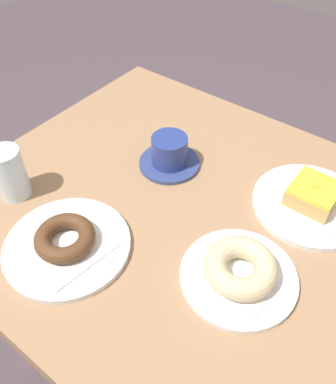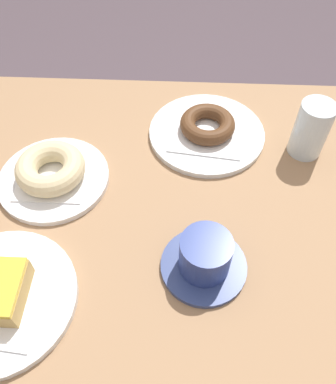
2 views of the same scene
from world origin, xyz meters
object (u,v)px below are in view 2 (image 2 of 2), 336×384
(donut_chocolate_ring, at_px, (207,124))
(donut_sugar_ring, at_px, (50,168))
(plate_glazed_square, at_px, (0,299))
(plate_sugar_ring, at_px, (54,179))
(plate_chocolate_ring, at_px, (207,133))
(water_glass, at_px, (311,129))
(coffee_cup, at_px, (205,257))

(donut_chocolate_ring, bearing_deg, donut_sugar_ring, -154.82)
(plate_glazed_square, distance_m, donut_sugar_ring, 0.23)
(plate_sugar_ring, bearing_deg, donut_chocolate_ring, 25.18)
(plate_chocolate_ring, height_order, water_glass, water_glass)
(plate_sugar_ring, xyz_separation_m, water_glass, (0.46, 0.10, 0.05))
(plate_glazed_square, bearing_deg, water_glass, 33.63)
(donut_sugar_ring, height_order, coffee_cup, coffee_cup)
(plate_chocolate_ring, distance_m, plate_sugar_ring, 0.31)
(plate_sugar_ring, distance_m, donut_sugar_ring, 0.03)
(donut_chocolate_ring, bearing_deg, plate_glazed_square, -130.30)
(coffee_cup, bearing_deg, plate_glazed_square, -167.14)
(plate_chocolate_ring, height_order, coffee_cup, coffee_cup)
(plate_chocolate_ring, bearing_deg, donut_chocolate_ring, -90.00)
(donut_chocolate_ring, distance_m, donut_sugar_ring, 0.31)
(plate_sugar_ring, bearing_deg, plate_chocolate_ring, 25.18)
(water_glass, relative_size, coffee_cup, 0.82)
(donut_chocolate_ring, height_order, donut_sugar_ring, donut_sugar_ring)
(plate_glazed_square, height_order, plate_chocolate_ring, plate_glazed_square)
(plate_glazed_square, distance_m, plate_chocolate_ring, 0.47)
(plate_chocolate_ring, height_order, plate_sugar_ring, same)
(plate_sugar_ring, relative_size, coffee_cup, 1.49)
(water_glass, bearing_deg, donut_chocolate_ring, 170.06)
(plate_chocolate_ring, distance_m, coffee_cup, 0.29)
(plate_glazed_square, xyz_separation_m, water_glass, (0.49, 0.33, 0.05))
(plate_chocolate_ring, bearing_deg, water_glass, -9.94)
(coffee_cup, bearing_deg, plate_sugar_ring, 148.92)
(plate_sugar_ring, height_order, water_glass, water_glass)
(water_glass, bearing_deg, plate_chocolate_ring, 170.06)
(donut_chocolate_ring, relative_size, water_glass, 0.99)
(water_glass, distance_m, coffee_cup, 0.33)
(plate_glazed_square, xyz_separation_m, donut_chocolate_ring, (0.31, 0.36, 0.02))
(plate_chocolate_ring, relative_size, coffee_cup, 1.72)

